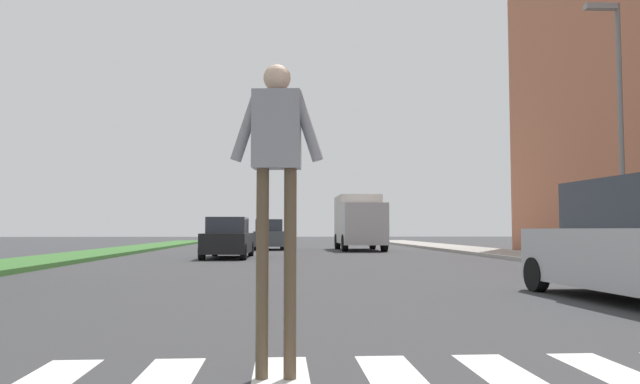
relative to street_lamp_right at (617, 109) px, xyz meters
The scene contains 8 objects.
ground_plane 14.73m from the street_lamp_right, 128.05° to the left, with size 140.00×140.00×0.00m, color #38383A.
median_strip 20.47m from the street_lamp_right, 153.14° to the left, with size 2.74×64.00×0.15m, color #386B2D.
sidewalk_right 10.11m from the street_lamp_right, 86.22° to the left, with size 3.00×64.00×0.15m, color #9E9991.
street_lamp_right is the anchor object (origin of this frame).
pedestrian_performer 15.40m from the street_lamp_right, 129.23° to the right, with size 0.75×0.28×2.49m.
sedan_midblock 14.99m from the street_lamp_right, 143.84° to the left, with size 1.90×4.60×1.66m.
sedan_distant 21.78m from the street_lamp_right, 118.54° to the left, with size 1.84×4.06×1.74m.
truck_box_delivery 18.60m from the street_lamp_right, 106.29° to the left, with size 2.40×6.20×3.10m.
Camera 1 is at (-0.90, 2.44, 1.17)m, focal length 34.16 mm.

